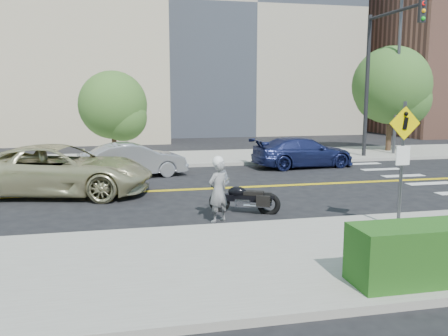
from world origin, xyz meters
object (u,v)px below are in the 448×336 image
object	(u,v)px
pedestrian_sign	(403,153)
parked_car_blue	(303,152)
motorcyclist	(218,189)
parked_car_silver	(134,160)
motorcycle	(245,192)
suv	(60,170)

from	to	relation	value
pedestrian_sign	parked_car_blue	distance (m)	10.51
motorcyclist	parked_car_silver	size ratio (longest dim) A/B	0.42
motorcycle	parked_car_silver	world-z (taller)	parked_car_silver
suv	pedestrian_sign	bearing A→B (deg)	-113.73
pedestrian_sign	parked_car_blue	world-z (taller)	pedestrian_sign
pedestrian_sign	suv	world-z (taller)	pedestrian_sign
motorcycle	suv	size ratio (longest dim) A/B	0.33
motorcyclist	motorcycle	size ratio (longest dim) A/B	0.89
pedestrian_sign	parked_car_blue	size ratio (longest dim) A/B	0.64
pedestrian_sign	motorcyclist	xyz separation A→B (m)	(-3.99, 1.98, -1.09)
motorcyclist	motorcycle	bearing A→B (deg)	-168.24
suv	parked_car_silver	world-z (taller)	suv
suv	parked_car_blue	distance (m)	10.79
motorcycle	parked_car_silver	xyz separation A→B (m)	(-2.86, 6.57, 0.09)
pedestrian_sign	parked_car_silver	distance (m)	11.14
parked_car_silver	suv	bearing A→B (deg)	128.74
motorcyclist	parked_car_silver	distance (m)	7.61
suv	parked_car_blue	size ratio (longest dim) A/B	1.28
motorcycle	parked_car_blue	size ratio (longest dim) A/B	0.42
motorcyclist	suv	bearing A→B (deg)	-73.66
motorcyclist	parked_car_silver	world-z (taller)	motorcyclist
suv	motorcyclist	bearing A→B (deg)	-121.46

